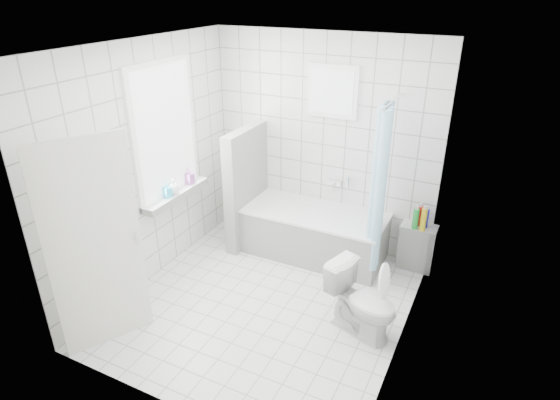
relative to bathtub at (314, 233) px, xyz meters
The scene contains 19 objects.
ground 1.16m from the bathtub, 94.21° to the right, with size 3.00×3.00×0.00m, color white.
ceiling 2.57m from the bathtub, 94.21° to the right, with size 3.00×3.00×0.00m, color white.
wall_back 1.08m from the bathtub, 102.44° to the left, with size 2.80×0.02×2.60m, color white.
wall_front 2.81m from the bathtub, 91.81° to the right, with size 2.80×0.02×2.60m, color white.
wall_left 2.12m from the bathtub, 142.81° to the right, with size 0.02×3.00×2.60m, color white.
wall_right 2.00m from the bathtub, 40.50° to the right, with size 0.02×3.00×2.60m, color white.
window_left 2.11m from the bathtub, 150.15° to the right, with size 0.01×0.90×1.40m, color white.
window_back 1.69m from the bathtub, 87.01° to the left, with size 0.50×0.01×0.50m, color white.
window_sill 1.72m from the bathtub, 149.36° to the right, with size 0.18×1.02×0.08m, color white.
door 2.62m from the bathtub, 116.86° to the right, with size 0.04×0.80×2.00m, color silver.
bathtub is the anchor object (origin of this frame).
partition_wall 1.02m from the bathtub, behind, with size 0.15×0.85×1.50m, color white.
tiled_ledge 1.21m from the bathtub, 12.15° to the left, with size 0.40×0.24×0.55m, color white.
toilet 1.46m from the bathtub, 49.45° to the right, with size 0.39×0.69×0.70m, color white.
curtain_rod 1.88m from the bathtub, ahead, with size 0.02×0.02×0.80m, color silver.
shower_curtain 1.14m from the bathtub, 11.12° to the right, with size 0.14×0.48×1.78m, color #4CAFE0, non-canonical shape.
tub_faucet 0.66m from the bathtub, 73.38° to the left, with size 0.18×0.06×0.06m, color silver.
sill_bottles 1.75m from the bathtub, 149.30° to the right, with size 0.19×0.51×0.19m.
ledge_bottles 1.27m from the bathtub, 10.14° to the left, with size 0.16×0.17×0.27m.
Camera 1 is at (1.91, -3.53, 3.11)m, focal length 30.00 mm.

